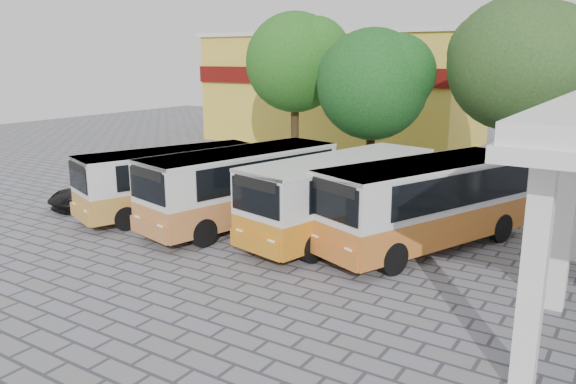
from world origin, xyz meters
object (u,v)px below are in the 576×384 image
Objects in this scene: bus_far_left at (171,178)px; bus_centre_left at (242,183)px; bus_centre_right at (341,192)px; parked_car at (99,193)px; bus_far_right at (427,199)px.

bus_centre_left is at bearing 26.18° from bus_far_left.
bus_centre_right is 2.00× the size of parked_car.
bus_far_left is 0.90× the size of bus_far_right.
bus_far_right is at bearing 22.05° from parked_car.
bus_far_left is 7.47m from bus_centre_right.
bus_centre_right reaches higher than parked_car.
bus_far_left is 1.88× the size of parked_car.
bus_far_right is (6.98, 1.22, 0.03)m from bus_centre_left.
bus_far_right is at bearing 29.09° from bus_far_left.
bus_centre_left is at bearing 21.46° from parked_car.
bus_far_left is 10.54m from bus_far_right.
bus_far_left is 3.93m from parked_car.
parked_car is at bearing -157.77° from bus_centre_left.
bus_centre_right is (7.40, 1.03, 0.13)m from bus_far_left.
bus_far_left is 0.94× the size of bus_centre_right.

